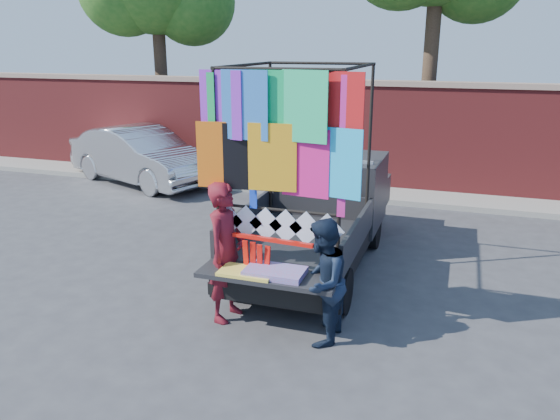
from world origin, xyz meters
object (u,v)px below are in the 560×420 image
(sedan, at_px, (141,155))
(woman, at_px, (226,252))
(man, at_px, (322,282))
(pickup_truck, at_px, (324,209))

(sedan, xyz_separation_m, woman, (5.00, -5.93, 0.20))
(woman, xyz_separation_m, man, (1.30, -0.20, -0.14))
(man, bearing_deg, sedan, -132.76)
(woman, height_order, man, woman)
(sedan, height_order, man, man)
(sedan, xyz_separation_m, man, (6.30, -6.13, 0.05))
(sedan, relative_size, man, 2.82)
(pickup_truck, bearing_deg, man, -76.41)
(woman, relative_size, man, 1.19)
(woman, distance_m, man, 1.32)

